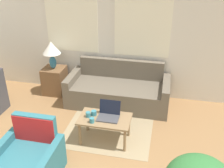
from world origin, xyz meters
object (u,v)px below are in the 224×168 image
(armchair, at_px, (28,163))
(cup_yellow, at_px, (92,120))
(cup_white, at_px, (94,113))
(couch, at_px, (118,91))
(laptop, at_px, (109,114))
(cup_navy, at_px, (88,115))
(table_lamp, at_px, (52,50))
(coffee_table, at_px, (105,121))

(armchair, relative_size, cup_yellow, 10.29)
(cup_yellow, relative_size, cup_white, 0.92)
(couch, height_order, laptop, couch)
(cup_navy, bearing_deg, couch, 79.01)
(cup_yellow, bearing_deg, laptop, 42.43)
(couch, height_order, cup_navy, couch)
(table_lamp, distance_m, cup_white, 1.90)
(armchair, bearing_deg, table_lamp, 104.83)
(table_lamp, relative_size, cup_yellow, 7.23)
(couch, height_order, cup_white, couch)
(couch, relative_size, cup_white, 23.17)
(cup_white, bearing_deg, couch, 81.92)
(laptop, bearing_deg, coffee_table, -140.00)
(armchair, xyz_separation_m, table_lamp, (-0.62, 2.36, 0.75))
(coffee_table, xyz_separation_m, cup_navy, (-0.27, -0.02, 0.10))
(table_lamp, distance_m, cup_yellow, 2.06)
(armchair, distance_m, table_lamp, 2.55)
(coffee_table, relative_size, cup_yellow, 10.26)
(table_lamp, height_order, cup_yellow, table_lamp)
(couch, xyz_separation_m, coffee_table, (0.02, -1.25, 0.11))
(cup_yellow, bearing_deg, cup_navy, 126.65)
(coffee_table, height_order, cup_yellow, cup_yellow)
(armchair, relative_size, coffee_table, 1.00)
(armchair, xyz_separation_m, cup_yellow, (0.66, 0.83, 0.23))
(table_lamp, xyz_separation_m, cup_navy, (1.19, -1.39, -0.52))
(cup_yellow, bearing_deg, couch, 84.12)
(laptop, relative_size, cup_navy, 3.97)
(cup_yellow, distance_m, cup_white, 0.20)
(coffee_table, bearing_deg, armchair, -130.05)
(cup_navy, bearing_deg, table_lamp, 130.48)
(coffee_table, distance_m, laptop, 0.14)
(laptop, relative_size, cup_white, 3.89)
(cup_navy, bearing_deg, laptop, 11.53)
(cup_white, bearing_deg, armchair, -121.70)
(cup_navy, relative_size, cup_yellow, 1.06)
(couch, distance_m, cup_yellow, 1.43)
(armchair, bearing_deg, couch, 70.12)
(couch, distance_m, coffee_table, 1.26)
(cup_yellow, bearing_deg, armchair, -128.62)
(coffee_table, distance_m, cup_navy, 0.29)
(coffee_table, bearing_deg, laptop, 40.00)
(table_lamp, xyz_separation_m, cup_yellow, (1.29, -1.53, -0.52))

